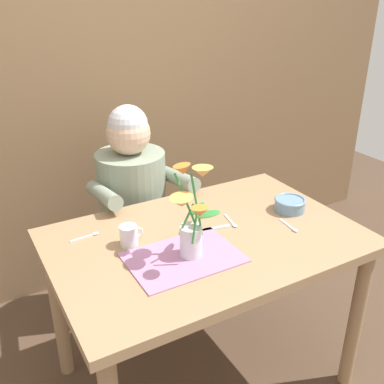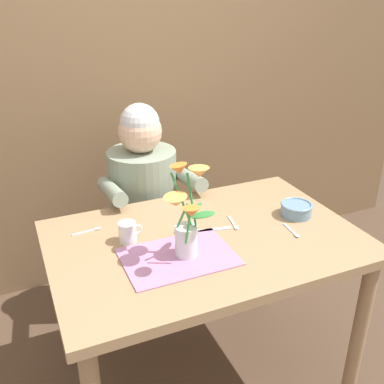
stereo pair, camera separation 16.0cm
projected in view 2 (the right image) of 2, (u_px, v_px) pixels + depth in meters
ground_plane at (203, 376)px, 2.05m from camera, size 6.00×6.00×0.00m
wood_panel_backdrop at (124, 64)px, 2.39m from camera, size 4.00×0.10×2.50m
dining_table at (205, 258)px, 1.78m from camera, size 1.20×0.80×0.74m
seated_person at (144, 213)px, 2.30m from camera, size 0.45×0.47×1.14m
striped_placemat at (178, 257)px, 1.61m from camera, size 0.40×0.28×0.00m
flower_vase at (186, 217)px, 1.55m from camera, size 0.19×0.24×0.34m
ceramic_bowl at (296, 209)px, 1.89m from camera, size 0.14×0.14×0.06m
dinner_knife at (208, 230)px, 1.78m from camera, size 0.19×0.05×0.00m
tea_cup at (128, 232)px, 1.69m from camera, size 0.09×0.07×0.08m
spoon_0 at (234, 225)px, 1.82m from camera, size 0.04×0.12×0.01m
spoon_1 at (91, 230)px, 1.78m from camera, size 0.12×0.03×0.01m
spoon_2 at (294, 233)px, 1.76m from camera, size 0.03×0.12×0.01m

